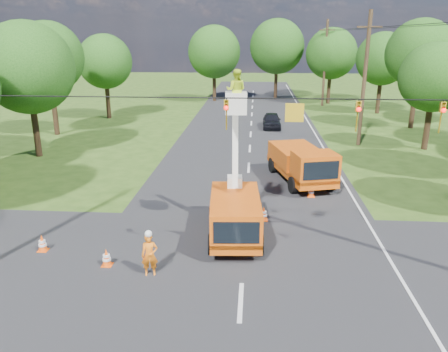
# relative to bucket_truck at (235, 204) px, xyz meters

# --- Properties ---
(ground) EXTENTS (140.00, 140.00, 0.00)m
(ground) POSITION_rel_bucket_truck_xyz_m (0.41, 15.13, -1.50)
(ground) COLOR #2B4815
(ground) RESTS_ON ground
(road_main) EXTENTS (12.00, 100.00, 0.06)m
(road_main) POSITION_rel_bucket_truck_xyz_m (0.41, 15.13, -1.50)
(road_main) COLOR black
(road_main) RESTS_ON ground
(road_cross) EXTENTS (56.00, 10.00, 0.07)m
(road_cross) POSITION_rel_bucket_truck_xyz_m (0.41, -2.87, -1.50)
(road_cross) COLOR black
(road_cross) RESTS_ON ground
(edge_line) EXTENTS (0.12, 90.00, 0.02)m
(edge_line) POSITION_rel_bucket_truck_xyz_m (6.01, 15.13, -1.50)
(edge_line) COLOR silver
(edge_line) RESTS_ON ground
(bucket_truck) EXTENTS (2.41, 5.48, 6.97)m
(bucket_truck) POSITION_rel_bucket_truck_xyz_m (0.00, 0.00, 0.00)
(bucket_truck) COLOR #C84C0E
(bucket_truck) RESTS_ON ground
(second_truck) EXTENTS (3.69, 6.45, 2.28)m
(second_truck) POSITION_rel_bucket_truck_xyz_m (3.51, 7.50, -0.31)
(second_truck) COLOR #C84C0E
(second_truck) RESTS_ON ground
(ground_worker) EXTENTS (0.66, 0.51, 1.62)m
(ground_worker) POSITION_rel_bucket_truck_xyz_m (-2.88, -3.38, -0.69)
(ground_worker) COLOR orange
(ground_worker) RESTS_ON ground
(distant_car) EXTENTS (1.65, 4.04, 1.37)m
(distant_car) POSITION_rel_bucket_truck_xyz_m (2.31, 23.31, -0.81)
(distant_car) COLOR black
(distant_car) RESTS_ON ground
(traffic_cone_1) EXTENTS (0.38, 0.38, 0.71)m
(traffic_cone_1) POSITION_rel_bucket_truck_xyz_m (1.24, 1.76, -1.14)
(traffic_cone_1) COLOR #FF540D
(traffic_cone_1) RESTS_ON ground
(traffic_cone_2) EXTENTS (0.38, 0.38, 0.71)m
(traffic_cone_2) POSITION_rel_bucket_truck_xyz_m (3.81, 5.07, -1.14)
(traffic_cone_2) COLOR #FF540D
(traffic_cone_2) RESTS_ON ground
(traffic_cone_3) EXTENTS (0.38, 0.38, 0.71)m
(traffic_cone_3) POSITION_rel_bucket_truck_xyz_m (-4.65, -2.85, -1.14)
(traffic_cone_3) COLOR #FF540D
(traffic_cone_3) RESTS_ON ground
(traffic_cone_4) EXTENTS (0.38, 0.38, 0.71)m
(traffic_cone_4) POSITION_rel_bucket_truck_xyz_m (-7.58, -1.89, -1.14)
(traffic_cone_4) COLOR #FF540D
(traffic_cone_4) RESTS_ON ground
(traffic_cone_6) EXTENTS (0.38, 0.38, 0.71)m
(traffic_cone_6) POSITION_rel_bucket_truck_xyz_m (5.64, 12.07, -1.14)
(traffic_cone_6) COLOR #FF540D
(traffic_cone_6) RESTS_ON ground
(pole_right_mid) EXTENTS (1.80, 0.30, 10.00)m
(pole_right_mid) POSITION_rel_bucket_truck_xyz_m (8.91, 17.13, 3.61)
(pole_right_mid) COLOR #4C3823
(pole_right_mid) RESTS_ON ground
(pole_right_far) EXTENTS (1.80, 0.30, 10.00)m
(pole_right_far) POSITION_rel_bucket_truck_xyz_m (8.91, 37.13, 3.61)
(pole_right_far) COLOR #4C3823
(pole_right_far) RESTS_ON ground
(signal_span) EXTENTS (18.00, 0.29, 1.07)m
(signal_span) POSITION_rel_bucket_truck_xyz_m (2.63, -2.87, 4.38)
(signal_span) COLOR black
(signal_span) RESTS_ON ground
(tree_left_d) EXTENTS (6.20, 6.20, 9.24)m
(tree_left_d) POSITION_rel_bucket_truck_xyz_m (-14.59, 12.13, 4.63)
(tree_left_d) COLOR #382616
(tree_left_d) RESTS_ON ground
(tree_left_e) EXTENTS (5.80, 5.80, 9.41)m
(tree_left_e) POSITION_rel_bucket_truck_xyz_m (-16.39, 19.13, 4.99)
(tree_left_e) COLOR #382616
(tree_left_e) RESTS_ON ground
(tree_left_f) EXTENTS (5.40, 5.40, 8.40)m
(tree_left_f) POSITION_rel_bucket_truck_xyz_m (-14.39, 27.13, 4.19)
(tree_left_f) COLOR #382616
(tree_left_f) RESTS_ON ground
(tree_right_c) EXTENTS (5.00, 5.00, 7.83)m
(tree_right_c) POSITION_rel_bucket_truck_xyz_m (13.61, 16.13, 3.82)
(tree_right_c) COLOR #382616
(tree_right_c) RESTS_ON ground
(tree_right_d) EXTENTS (6.00, 6.00, 9.70)m
(tree_right_d) POSITION_rel_bucket_truck_xyz_m (15.21, 24.13, 5.18)
(tree_right_d) COLOR #382616
(tree_right_d) RESTS_ON ground
(tree_right_e) EXTENTS (5.60, 5.60, 8.63)m
(tree_right_e) POSITION_rel_bucket_truck_xyz_m (14.21, 32.13, 4.31)
(tree_right_e) COLOR #382616
(tree_right_e) RESTS_ON ground
(tree_far_a) EXTENTS (6.60, 6.60, 9.50)m
(tree_far_a) POSITION_rel_bucket_truck_xyz_m (-4.59, 40.13, 4.69)
(tree_far_a) COLOR #382616
(tree_far_a) RESTS_ON ground
(tree_far_b) EXTENTS (7.00, 7.00, 10.32)m
(tree_far_b) POSITION_rel_bucket_truck_xyz_m (3.41, 42.13, 5.31)
(tree_far_b) COLOR #382616
(tree_far_b) RESTS_ON ground
(tree_far_c) EXTENTS (6.20, 6.20, 9.18)m
(tree_far_c) POSITION_rel_bucket_truck_xyz_m (9.91, 39.13, 4.57)
(tree_far_c) COLOR #382616
(tree_far_c) RESTS_ON ground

